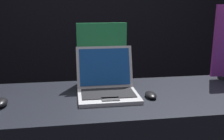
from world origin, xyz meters
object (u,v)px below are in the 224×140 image
Objects in this scene: promo_stand_middle at (102,55)px; mouse_front at (1,103)px; laptop_middle at (107,84)px; mouse_middle at (151,95)px.

mouse_front is at bearing -149.46° from promo_stand_middle.
laptop_middle is 3.10× the size of mouse_middle.
laptop_middle reaches higher than mouse_front.
promo_stand_middle is (0.55, 0.33, 0.16)m from mouse_front.
promo_stand_middle reaches higher than mouse_front.
mouse_front is 0.78m from mouse_middle.
laptop_middle is (0.55, 0.09, 0.04)m from mouse_front.
laptop_middle is 0.25m from mouse_middle.
mouse_middle is (0.78, 0.01, -0.00)m from mouse_front.
mouse_front is 1.05× the size of mouse_middle.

